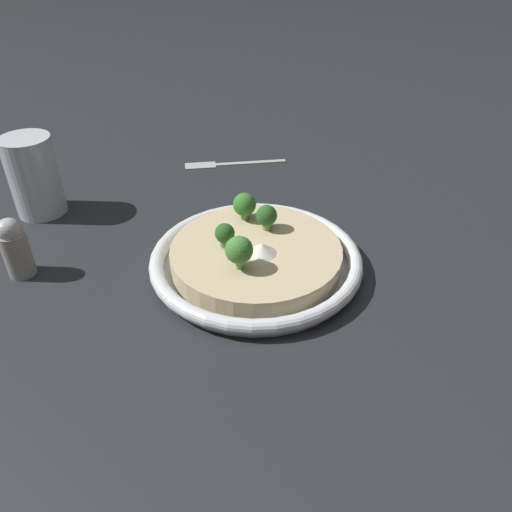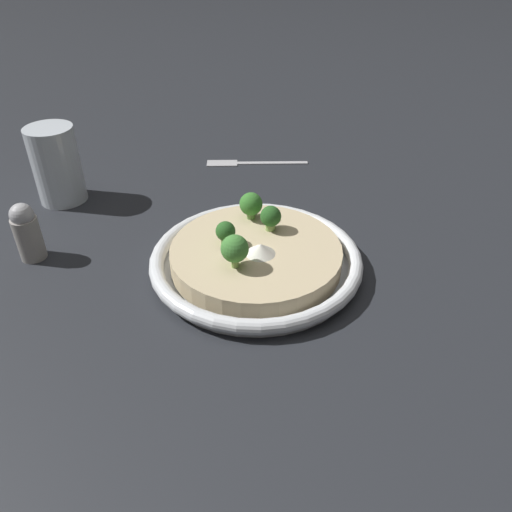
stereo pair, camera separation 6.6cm
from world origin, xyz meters
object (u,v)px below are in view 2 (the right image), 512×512
(broccoli_back_right, at_px, (251,205))
(pepper_shaker, at_px, (27,232))
(risotto_bowl, at_px, (256,259))
(broccoli_back_left, at_px, (226,232))
(broccoli_left, at_px, (231,248))
(fork_utensil, at_px, (246,163))
(broccoli_right, at_px, (271,217))
(drinking_glass, at_px, (55,165))

(broccoli_back_right, distance_m, pepper_shaker, 0.31)
(risotto_bowl, relative_size, broccoli_back_right, 7.18)
(risotto_bowl, relative_size, broccoli_back_left, 8.59)
(pepper_shaker, bearing_deg, broccoli_left, -72.10)
(broccoli_left, bearing_deg, fork_utensil, 29.81)
(broccoli_back_right, bearing_deg, broccoli_right, -107.36)
(pepper_shaker, bearing_deg, broccoli_back_right, -49.62)
(broccoli_back_left, distance_m, broccoli_left, 0.05)
(broccoli_back_right, height_order, pepper_shaker, pepper_shaker)
(broccoli_back_left, distance_m, drinking_glass, 0.34)
(fork_utensil, bearing_deg, risotto_bowl, 92.29)
(risotto_bowl, xyz_separation_m, broccoli_back_right, (0.06, 0.05, 0.04))
(drinking_glass, relative_size, pepper_shaker, 1.48)
(broccoli_back_left, relative_size, broccoli_right, 0.92)
(drinking_glass, height_order, fork_utensil, drinking_glass)
(broccoli_back_right, bearing_deg, drinking_glass, 100.80)
(risotto_bowl, xyz_separation_m, pepper_shaker, (-0.14, 0.28, 0.03))
(fork_utensil, relative_size, pepper_shaker, 2.04)
(risotto_bowl, height_order, broccoli_back_left, broccoli_back_left)
(pepper_shaker, bearing_deg, risotto_bowl, -63.65)
(broccoli_back_left, bearing_deg, fork_utensil, 27.84)
(drinking_glass, xyz_separation_m, pepper_shaker, (-0.14, -0.10, -0.02))
(broccoli_right, relative_size, pepper_shaker, 0.43)
(broccoli_left, height_order, fork_utensil, broccoli_left)
(broccoli_back_right, bearing_deg, fork_utensil, 34.09)
(broccoli_left, xyz_separation_m, broccoli_back_right, (0.11, 0.04, -0.00))
(broccoli_back_right, bearing_deg, broccoli_left, -159.74)
(risotto_bowl, relative_size, broccoli_left, 6.40)
(broccoli_right, height_order, fork_utensil, broccoli_right)
(broccoli_right, height_order, broccoli_back_right, broccoli_back_right)
(fork_utensil, distance_m, pepper_shaker, 0.43)
(risotto_bowl, xyz_separation_m, fork_utensil, (0.28, 0.19, -0.01))
(broccoli_left, height_order, pepper_shaker, pepper_shaker)
(broccoli_left, xyz_separation_m, pepper_shaker, (-0.09, 0.27, -0.02))
(broccoli_back_left, bearing_deg, broccoli_back_right, 5.33)
(fork_utensil, bearing_deg, broccoli_right, 96.67)
(risotto_bowl, distance_m, broccoli_right, 0.06)
(drinking_glass, bearing_deg, broccoli_left, -97.24)
(risotto_bowl, height_order, pepper_shaker, pepper_shaker)
(risotto_bowl, xyz_separation_m, broccoli_left, (-0.05, 0.00, 0.04))
(broccoli_right, xyz_separation_m, pepper_shaker, (-0.19, 0.27, -0.01))
(broccoli_right, distance_m, drinking_glass, 0.37)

